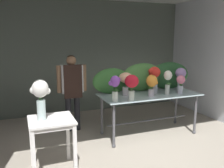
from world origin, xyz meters
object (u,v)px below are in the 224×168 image
at_px(vase_lilac_dahlias, 181,77).
at_px(vase_sunset_peonies, 152,83).
at_px(vase_rosy_lilies, 181,83).
at_px(vase_ivory_freesia, 168,80).
at_px(vase_peach_snapdragons, 126,80).
at_px(display_table_glass, 149,100).
at_px(vase_violet_roses, 115,86).
at_px(side_table_white, 52,127).
at_px(florist, 72,85).
at_px(vase_crimson_tulips, 132,84).
at_px(vase_white_roses_tall, 40,95).
at_px(vase_scarlet_ranunculus, 154,77).

height_order(vase_lilac_dahlias, vase_sunset_peonies, vase_lilac_dahlias).
bearing_deg(vase_rosy_lilies, vase_lilac_dahlias, 54.46).
distance_m(vase_ivory_freesia, vase_peach_snapdragons, 0.83).
bearing_deg(display_table_glass, vase_peach_snapdragons, 171.49).
relative_size(vase_ivory_freesia, vase_peach_snapdragons, 1.06).
bearing_deg(vase_sunset_peonies, vase_violet_roses, -170.98).
xyz_separation_m(side_table_white, vase_lilac_dahlias, (2.75, 0.75, 0.45)).
relative_size(display_table_glass, vase_ivory_freesia, 4.17).
distance_m(vase_peach_snapdragons, vase_rosy_lilies, 1.10).
height_order(display_table_glass, florist, florist).
height_order(vase_lilac_dahlias, vase_peach_snapdragons, vase_lilac_dahlias).
distance_m(vase_crimson_tulips, vase_ivory_freesia, 0.89).
relative_size(side_table_white, vase_sunset_peonies, 1.94).
height_order(side_table_white, florist, florist).
bearing_deg(side_table_white, vase_white_roses_tall, 179.10).
height_order(side_table_white, vase_white_roses_tall, vase_white_roses_tall).
xyz_separation_m(vase_crimson_tulips, vase_peach_snapdragons, (0.07, 0.41, -0.01)).
bearing_deg(side_table_white, vase_peach_snapdragons, 27.33).
xyz_separation_m(side_table_white, vase_peach_snapdragons, (1.51, 0.78, 0.45)).
height_order(vase_lilac_dahlias, vase_white_roses_tall, vase_white_roses_tall).
xyz_separation_m(vase_scarlet_ranunculus, vase_peach_snapdragons, (-0.60, 0.04, -0.03)).
height_order(display_table_glass, vase_crimson_tulips, vase_crimson_tulips).
distance_m(vase_ivory_freesia, vase_sunset_peonies, 0.37).
bearing_deg(vase_crimson_tulips, side_table_white, -165.47).
bearing_deg(vase_ivory_freesia, display_table_glass, 153.95).
bearing_deg(vase_peach_snapdragons, vase_ivory_freesia, -15.79).
distance_m(florist, vase_scarlet_ranunculus, 1.67).
height_order(side_table_white, vase_violet_roses, vase_violet_roses).
bearing_deg(vase_rosy_lilies, vase_scarlet_ranunculus, 153.01).
height_order(vase_rosy_lilies, vase_violet_roses, vase_violet_roses).
xyz_separation_m(vase_ivory_freesia, vase_rosy_lilies, (0.27, -0.05, -0.06)).
bearing_deg(vase_scarlet_ranunculus, vase_rosy_lilies, -26.99).
bearing_deg(vase_white_roses_tall, florist, 63.07).
height_order(display_table_glass, vase_white_roses_tall, vase_white_roses_tall).
xyz_separation_m(display_table_glass, side_table_white, (-2.00, -0.71, -0.03)).
relative_size(side_table_white, vase_violet_roses, 1.73).
bearing_deg(vase_crimson_tulips, vase_sunset_peonies, 17.88).
distance_m(display_table_glass, vase_sunset_peonies, 0.42).
xyz_separation_m(vase_peach_snapdragons, vase_sunset_peonies, (0.43, -0.25, -0.04)).
relative_size(vase_rosy_lilies, vase_white_roses_tall, 0.64).
bearing_deg(vase_crimson_tulips, vase_rosy_lilies, 6.51).
height_order(florist, vase_rosy_lilies, florist).
bearing_deg(vase_ivory_freesia, vase_white_roses_tall, -167.18).
bearing_deg(vase_crimson_tulips, vase_lilac_dahlias, 15.93).
distance_m(side_table_white, vase_rosy_lilies, 2.66).
distance_m(vase_crimson_tulips, vase_peach_snapdragons, 0.41).
bearing_deg(vase_ivory_freesia, vase_sunset_peonies, -176.63).
distance_m(vase_lilac_dahlias, vase_sunset_peonies, 0.84).
bearing_deg(vase_scarlet_ranunculus, display_table_glass, -165.35).
distance_m(vase_lilac_dahlias, vase_crimson_tulips, 1.36).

